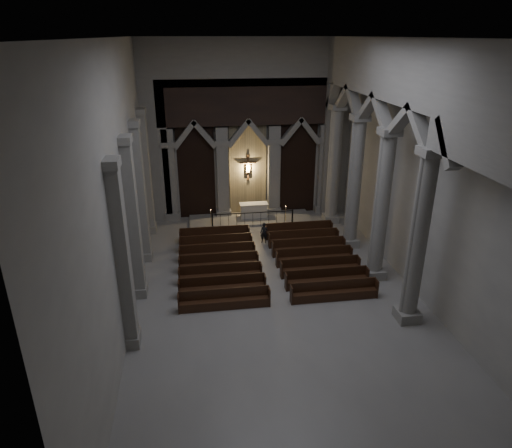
{
  "coord_description": "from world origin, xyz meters",
  "views": [
    {
      "loc": [
        -3.88,
        -18.98,
        12.12
      ],
      "look_at": [
        -0.7,
        3.0,
        2.86
      ],
      "focal_mm": 32.0,
      "sensor_mm": 36.0,
      "label": 1
    }
  ],
  "objects_px": {
    "worshipper": "(264,233)",
    "altar_rail": "(253,217)",
    "pews": "(267,262)",
    "candle_stand_right": "(286,218)",
    "altar": "(254,210)",
    "candle_stand_left": "(211,222)"
  },
  "relations": [
    {
      "from": "worshipper",
      "to": "altar_rail",
      "type": "bearing_deg",
      "value": 120.01
    },
    {
      "from": "altar_rail",
      "to": "pews",
      "type": "bearing_deg",
      "value": -90.0
    },
    {
      "from": "candle_stand_right",
      "to": "worshipper",
      "type": "distance_m",
      "value": 3.61
    },
    {
      "from": "altar",
      "to": "worshipper",
      "type": "distance_m",
      "value": 4.06
    },
    {
      "from": "candle_stand_left",
      "to": "worshipper",
      "type": "bearing_deg",
      "value": -44.45
    },
    {
      "from": "altar",
      "to": "candle_stand_left",
      "type": "xyz_separation_m",
      "value": [
        -3.07,
        -0.97,
        -0.32
      ]
    },
    {
      "from": "candle_stand_left",
      "to": "altar",
      "type": "bearing_deg",
      "value": 17.5
    },
    {
      "from": "altar",
      "to": "pews",
      "type": "xyz_separation_m",
      "value": [
        -0.27,
        -7.32,
        -0.34
      ]
    },
    {
      "from": "pews",
      "to": "worshipper",
      "type": "height_order",
      "value": "worshipper"
    },
    {
      "from": "pews",
      "to": "worshipper",
      "type": "relative_size",
      "value": 7.47
    },
    {
      "from": "altar_rail",
      "to": "worshipper",
      "type": "xyz_separation_m",
      "value": [
        0.35,
        -2.58,
        -0.07
      ]
    },
    {
      "from": "altar_rail",
      "to": "candle_stand_left",
      "type": "height_order",
      "value": "candle_stand_left"
    },
    {
      "from": "candle_stand_left",
      "to": "worshipper",
      "type": "distance_m",
      "value": 4.42
    },
    {
      "from": "candle_stand_left",
      "to": "candle_stand_right",
      "type": "distance_m",
      "value": 5.15
    },
    {
      "from": "candle_stand_left",
      "to": "candle_stand_right",
      "type": "xyz_separation_m",
      "value": [
        5.14,
        -0.1,
        -0.0
      ]
    },
    {
      "from": "candle_stand_left",
      "to": "pews",
      "type": "xyz_separation_m",
      "value": [
        2.8,
        -6.35,
        -0.02
      ]
    },
    {
      "from": "pews",
      "to": "candle_stand_left",
      "type": "bearing_deg",
      "value": 113.77
    },
    {
      "from": "altar",
      "to": "candle_stand_left",
      "type": "distance_m",
      "value": 3.23
    },
    {
      "from": "altar_rail",
      "to": "altar",
      "type": "bearing_deg",
      "value": 79.73
    },
    {
      "from": "altar",
      "to": "altar_rail",
      "type": "height_order",
      "value": "altar"
    },
    {
      "from": "altar_rail",
      "to": "worshipper",
      "type": "bearing_deg",
      "value": -82.22
    },
    {
      "from": "altar_rail",
      "to": "candle_stand_right",
      "type": "distance_m",
      "value": 2.41
    }
  ]
}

